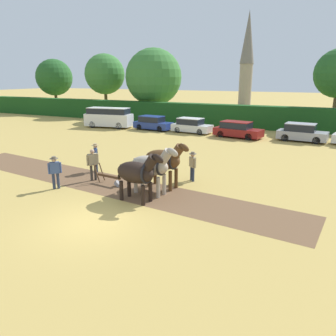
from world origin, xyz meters
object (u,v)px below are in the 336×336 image
church_spire (247,57)px  draft_horse_lead_left (137,173)px  farmer_beside_team (192,164)px  tree_far_left (54,77)px  parked_car_center_left (191,126)px  parked_car_center (237,130)px  draft_horse_trail_left (164,160)px  plow (111,179)px  farmer_at_plow (93,162)px  tree_left (105,74)px  farmer_onlooker_left (55,170)px  farmer_onlooker_right (96,155)px  parked_car_center_right (302,133)px  tree_center_left (154,77)px  draft_horse_lead_right (152,166)px  parked_car_left (153,123)px  parked_van (109,117)px

church_spire → draft_horse_lead_left: (7.28, -53.73, -7.77)m
farmer_beside_team → tree_far_left: bearing=95.6°
parked_car_center_left → parked_car_center: 4.90m
parked_car_center → church_spire: bearing=111.8°
draft_horse_trail_left → parked_car_center_left: (-4.99, 16.53, -0.76)m
church_spire → parked_car_center_left: (2.54, -34.97, -8.42)m
draft_horse_trail_left → plow: draft_horse_trail_left is taller
draft_horse_trail_left → farmer_at_plow: draft_horse_trail_left is taller
tree_left → farmer_onlooker_left: size_ratio=5.16×
farmer_onlooker_right → parked_car_center_right: farmer_onlooker_right is taller
tree_left → farmer_beside_team: tree_left is taller
farmer_at_plow → parked_car_center_left: farmer_at_plow is taller
farmer_beside_team → tree_left: bearing=85.9°
tree_center_left → farmer_at_plow: size_ratio=5.25×
plow → farmer_at_plow: (-1.34, 0.25, 0.70)m
parked_car_center → tree_far_left: bearing=172.3°
farmer_onlooker_right → parked_car_center_left: (-0.03, 15.64, -0.30)m
draft_horse_trail_left → draft_horse_lead_left: bearing=-89.9°
draft_horse_lead_right → parked_car_center_right: bearing=79.1°
tree_far_left → draft_horse_trail_left: size_ratio=3.06×
draft_horse_lead_right → farmer_onlooker_left: 4.99m
parked_car_left → farmer_at_plow: bearing=-67.0°
church_spire → plow: (4.82, -52.31, -8.81)m
tree_center_left → parked_car_center_right: size_ratio=2.14×
farmer_beside_team → parked_car_center: farmer_beside_team is taller
parked_car_center_right → farmer_onlooker_right: bearing=-117.9°
draft_horse_lead_right → plow: 2.82m
tree_left → parked_car_left: (12.58, -9.17, -5.13)m
parked_car_center_left → parked_car_center: parked_car_center is taller
church_spire → farmer_at_plow: (3.48, -52.06, -8.11)m
draft_horse_lead_right → draft_horse_trail_left: bearing=90.4°
farmer_at_plow → draft_horse_lead_right: bearing=21.0°
draft_horse_trail_left → parked_car_left: 19.07m
draft_horse_lead_right → parked_car_center: draft_horse_lead_right is taller
farmer_onlooker_right → parked_van: parked_van is taller
draft_horse_lead_left → draft_horse_lead_right: draft_horse_lead_right is taller
parked_van → parked_car_center_right: parked_van is taller
farmer_onlooker_left → draft_horse_lead_left: bearing=45.8°
draft_horse_lead_left → parked_car_center: draft_horse_lead_left is taller
farmer_onlooker_right → parked_car_center: farmer_onlooker_right is taller
parked_van → parked_car_center_left: (9.67, 0.63, -0.42)m
farmer_onlooker_right → parked_van: 17.87m
tree_left → parked_car_center_right: 29.40m
farmer_onlooker_right → parked_car_center_right: bearing=14.9°
draft_horse_trail_left → parked_car_center: (-0.13, 15.88, -0.75)m
draft_horse_lead_right → parked_car_left: draft_horse_lead_right is taller
tree_far_left → draft_horse_lead_right: tree_far_left is taller
tree_left → parked_van: 13.15m
tree_center_left → parked_van: 10.36m
tree_center_left → tree_far_left: bearing=177.5°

